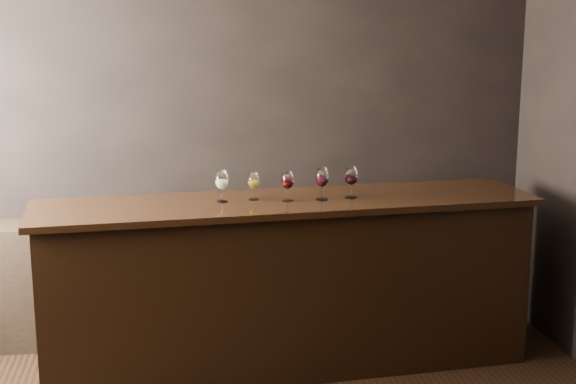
{
  "coord_description": "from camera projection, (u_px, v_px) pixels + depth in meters",
  "views": [
    {
      "loc": [
        -0.28,
        -3.68,
        2.3
      ],
      "look_at": [
        0.52,
        1.38,
        1.21
      ],
      "focal_mm": 50.0,
      "sensor_mm": 36.0,
      "label": 1
    }
  ],
  "objects": [
    {
      "name": "bar_top",
      "position": [
        287.0,
        203.0,
        5.25
      ],
      "size": [
        3.34,
        1.0,
        0.04
      ],
      "primitive_type": "cube",
      "rotation": [
        0.0,
        0.0,
        0.07
      ],
      "color": "black",
      "rests_on": "bar_counter"
    },
    {
      "name": "bar_counter",
      "position": [
        287.0,
        287.0,
        5.38
      ],
      "size": [
        3.23,
        0.92,
        1.12
      ],
      "primitive_type": "cube",
      "rotation": [
        0.0,
        0.0,
        0.07
      ],
      "color": "black",
      "rests_on": "ground"
    },
    {
      "name": "glass_red_a",
      "position": [
        288.0,
        181.0,
        5.19
      ],
      "size": [
        0.08,
        0.08,
        0.19
      ],
      "color": "white",
      "rests_on": "bar_top"
    },
    {
      "name": "back_bar_shelf",
      "position": [
        154.0,
        279.0,
        5.89
      ],
      "size": [
        2.49,
        0.4,
        0.9
      ],
      "primitive_type": "cube",
      "color": "black",
      "rests_on": "ground"
    },
    {
      "name": "glass_red_c",
      "position": [
        351.0,
        177.0,
        5.28
      ],
      "size": [
        0.09,
        0.09,
        0.21
      ],
      "color": "white",
      "rests_on": "bar_top"
    },
    {
      "name": "room_shell",
      "position": [
        173.0,
        128.0,
        3.78
      ],
      "size": [
        5.02,
        4.52,
        2.81
      ],
      "color": "black",
      "rests_on": "ground"
    },
    {
      "name": "glass_red_b",
      "position": [
        322.0,
        178.0,
        5.22
      ],
      "size": [
        0.09,
        0.09,
        0.21
      ],
      "color": "white",
      "rests_on": "bar_top"
    },
    {
      "name": "glass_white",
      "position": [
        222.0,
        181.0,
        5.16
      ],
      "size": [
        0.09,
        0.09,
        0.2
      ],
      "color": "white",
      "rests_on": "bar_top"
    },
    {
      "name": "glass_amber",
      "position": [
        253.0,
        182.0,
        5.22
      ],
      "size": [
        0.08,
        0.08,
        0.18
      ],
      "color": "white",
      "rests_on": "bar_top"
    }
  ]
}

